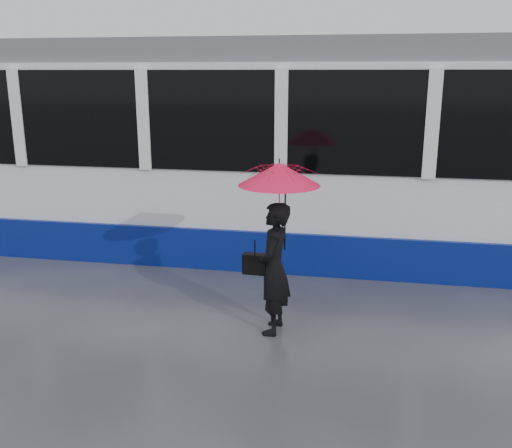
# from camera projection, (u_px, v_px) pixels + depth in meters

# --- Properties ---
(ground) EXTENTS (90.00, 90.00, 0.00)m
(ground) POSITION_uv_depth(u_px,v_px,m) (214.00, 303.00, 7.31)
(ground) COLOR #2F2F34
(ground) RESTS_ON ground
(rails) EXTENTS (34.00, 1.51, 0.02)m
(rails) POSITION_uv_depth(u_px,v_px,m) (252.00, 246.00, 9.68)
(rails) COLOR #3F3D38
(rails) RESTS_ON ground
(tram) EXTENTS (26.00, 2.56, 3.35)m
(tram) POSITION_uv_depth(u_px,v_px,m) (202.00, 149.00, 9.41)
(tram) COLOR white
(tram) RESTS_ON ground
(woman) EXTENTS (0.38, 0.56, 1.50)m
(woman) POSITION_uv_depth(u_px,v_px,m) (274.00, 269.00, 6.34)
(woman) COLOR black
(woman) RESTS_ON ground
(umbrella) EXTENTS (0.92, 0.92, 1.01)m
(umbrella) POSITION_uv_depth(u_px,v_px,m) (279.00, 190.00, 6.10)
(umbrella) COLOR #FF155C
(umbrella) RESTS_ON ground
(handbag) EXTENTS (0.27, 0.13, 0.41)m
(handbag) POSITION_uv_depth(u_px,v_px,m) (255.00, 264.00, 6.39)
(handbag) COLOR black
(handbag) RESTS_ON ground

